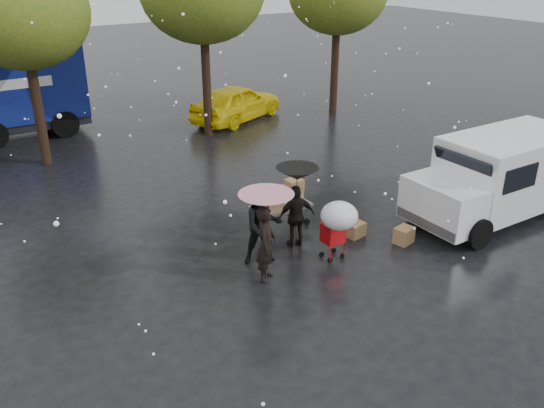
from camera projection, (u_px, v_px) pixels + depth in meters
ground at (309, 262)px, 13.15m from camera, size 90.00×90.00×0.00m
person_pink at (266, 244)px, 12.16m from camera, size 0.72×0.73×1.70m
person_middle at (263, 225)px, 12.83m from camera, size 1.05×0.92×1.83m
person_black at (296, 216)px, 13.57m from camera, size 0.98×0.57×1.56m
umbrella_pink at (266, 201)px, 11.74m from camera, size 1.16×1.16×2.01m
umbrella_black at (297, 174)px, 13.12m from camera, size 0.99×0.99×2.01m
vendor_cart at (284, 199)px, 14.61m from camera, size 1.52×0.80×1.27m
shopping_cart at (338, 219)px, 12.80m from camera, size 0.84×0.84×1.46m
white_van at (499, 175)px, 14.95m from camera, size 4.91×2.18×2.20m
box_ground_near at (404, 235)px, 13.94m from camera, size 0.52×0.45×0.40m
box_ground_far at (355, 230)px, 14.28m from camera, size 0.51×0.42×0.35m
yellow_taxi at (236, 103)px, 23.55m from camera, size 4.73×3.34×1.50m
tree_row at (120, 0)px, 18.55m from camera, size 21.60×4.40×7.12m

